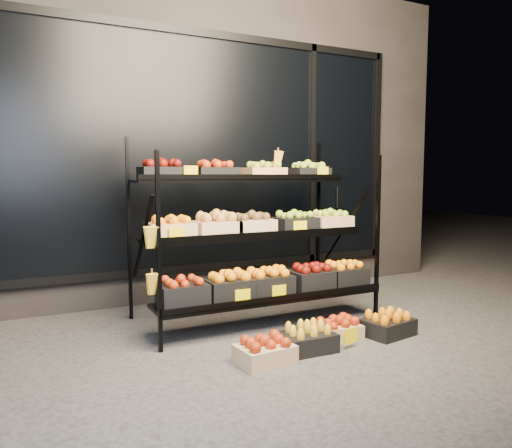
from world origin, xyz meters
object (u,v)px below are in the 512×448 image
display_rack (257,234)px  floor_crate_midright (338,328)px  floor_crate_left (265,351)px  floor_crate_midleft (307,338)px

display_rack → floor_crate_midright: (0.35, -0.77, -0.70)m
floor_crate_left → floor_crate_midleft: bearing=6.8°
display_rack → floor_crate_midleft: bearing=-91.8°
display_rack → floor_crate_left: 1.27m
display_rack → floor_crate_midleft: size_ratio=5.30×
floor_crate_left → floor_crate_midright: size_ratio=1.14×
floor_crate_midleft → display_rack: bearing=90.0°
floor_crate_midright → display_rack: bearing=117.2°
floor_crate_left → floor_crate_midleft: (0.40, 0.08, 0.00)m
display_rack → floor_crate_midright: size_ratio=6.13×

